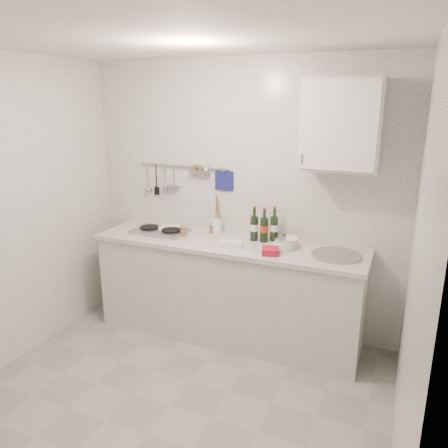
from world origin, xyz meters
name	(u,v)px	position (x,y,z in m)	size (l,w,h in m)	color
floor	(170,406)	(0.00, 0.00, 0.00)	(3.00, 3.00, 0.00)	gray
ceiling	(155,33)	(0.00, 0.00, 2.50)	(3.00, 3.00, 0.00)	silver
back_wall	(241,199)	(0.00, 1.40, 1.25)	(3.00, 0.02, 2.50)	silver
wall_right	(415,278)	(1.50, 0.00, 1.25)	(0.02, 2.80, 2.50)	silver
counter	(229,292)	(0.01, 1.10, 0.43)	(2.44, 0.64, 0.96)	beige
wall_rail	(182,176)	(-0.60, 1.37, 1.43)	(0.98, 0.09, 0.34)	#93969B
wall_cabinet	(342,125)	(0.90, 1.22, 1.95)	(0.60, 0.38, 0.70)	beige
plate_stack_hob	(171,229)	(-0.63, 1.17, 0.94)	(0.27, 0.27, 0.04)	#546FC0
plate_stack_sink	(285,243)	(0.51, 1.11, 0.97)	(0.23, 0.22, 0.10)	white
wine_bottles	(264,224)	(0.29, 1.24, 1.07)	(0.24, 0.13, 0.31)	black
butter_dish	(231,244)	(0.08, 0.97, 0.95)	(0.18, 0.09, 0.05)	white
strawberry_punnet	(270,251)	(0.45, 0.93, 0.95)	(0.13, 0.13, 0.06)	red
utensil_crock	(217,224)	(-0.20, 1.30, 1.01)	(0.09, 0.09, 0.37)	white
jar_a	(212,228)	(-0.24, 1.29, 0.96)	(0.06, 0.06, 0.09)	brown
jar_b	(289,238)	(0.50, 1.27, 0.96)	(0.07, 0.07, 0.08)	brown
jar_c	(289,239)	(0.51, 1.24, 0.96)	(0.07, 0.07, 0.09)	brown
jar_d	(183,231)	(-0.45, 1.09, 0.97)	(0.07, 0.07, 0.10)	brown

